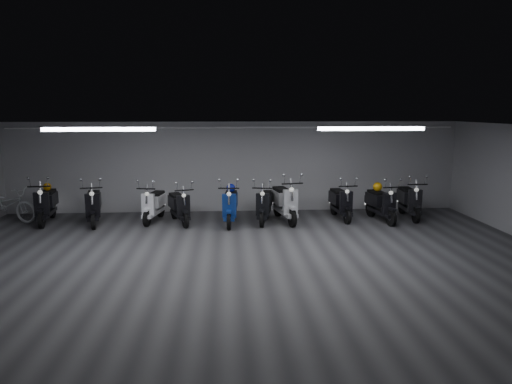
{
  "coord_description": "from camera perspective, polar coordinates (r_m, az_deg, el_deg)",
  "views": [
    {
      "loc": [
        -0.25,
        -9.2,
        3.16
      ],
      "look_at": [
        0.5,
        2.5,
        1.05
      ],
      "focal_mm": 32.18,
      "sensor_mm": 36.0,
      "label": 1
    }
  ],
  "objects": [
    {
      "name": "helmet_2",
      "position": [
        12.96,
        -3.15,
        0.51
      ],
      "size": [
        0.25,
        0.25,
        0.25
      ],
      "primitive_type": "sphere",
      "color": "#0D1A98",
      "rests_on": "scooter_4"
    },
    {
      "name": "scooter_6",
      "position": [
        13.05,
        3.58,
        -0.49
      ],
      "size": [
        1.04,
        2.09,
        1.49
      ],
      "primitive_type": null,
      "rotation": [
        0.0,
        0.0,
        0.19
      ],
      "color": "silver",
      "rests_on": "floor"
    },
    {
      "name": "front_wall",
      "position": [
        4.56,
        -0.27,
        -12.5
      ],
      "size": [
        14.0,
        0.01,
        2.8
      ],
      "primitive_type": "cube",
      "color": "#9D9D9F",
      "rests_on": "ground"
    },
    {
      "name": "scooter_5",
      "position": [
        12.96,
        1.05,
        -0.88
      ],
      "size": [
        0.93,
        1.88,
        1.34
      ],
      "primitive_type": null,
      "rotation": [
        0.0,
        0.0,
        -0.19
      ],
      "color": "black",
      "rests_on": "floor"
    },
    {
      "name": "bicycle",
      "position": [
        14.82,
        -28.56,
        -0.96
      ],
      "size": [
        2.0,
        1.22,
        1.22
      ],
      "primitive_type": "imported",
      "rotation": [
        0.0,
        0.0,
        1.25
      ],
      "color": "silver",
      "rests_on": "floor"
    },
    {
      "name": "helmet_0",
      "position": [
        13.71,
        14.87,
        0.64
      ],
      "size": [
        0.26,
        0.26,
        0.26
      ],
      "primitive_type": "sphere",
      "color": "#EEA00E",
      "rests_on": "scooter_8"
    },
    {
      "name": "scooter_7",
      "position": [
        13.52,
        10.51,
        -0.6
      ],
      "size": [
        0.74,
        1.83,
        1.33
      ],
      "primitive_type": null,
      "rotation": [
        0.0,
        0.0,
        0.08
      ],
      "color": "black",
      "rests_on": "floor"
    },
    {
      "name": "fluor_strip_right",
      "position": [
        10.72,
        14.1,
        7.65
      ],
      "size": [
        2.4,
        0.18,
        0.08
      ],
      "primitive_type": "cube",
      "color": "white",
      "rests_on": "ceiling"
    },
    {
      "name": "scooter_8",
      "position": [
        13.54,
        15.31,
        -0.76
      ],
      "size": [
        0.88,
        1.88,
        1.34
      ],
      "primitive_type": null,
      "rotation": [
        0.0,
        0.0,
        0.16
      ],
      "color": "black",
      "rests_on": "floor"
    },
    {
      "name": "fluor_strip_left",
      "position": [
        10.58,
        -18.92,
        7.38
      ],
      "size": [
        2.4,
        0.18,
        0.08
      ],
      "primitive_type": "cube",
      "color": "white",
      "rests_on": "ceiling"
    },
    {
      "name": "back_wall",
      "position": [
        14.32,
        -2.66,
        3.13
      ],
      "size": [
        14.0,
        0.01,
        2.8
      ],
      "primitive_type": "cube",
      "color": "#9D9D9F",
      "rests_on": "ground"
    },
    {
      "name": "floor",
      "position": [
        9.74,
        -2.04,
        -8.78
      ],
      "size": [
        14.0,
        10.0,
        0.01
      ],
      "primitive_type": "cube",
      "color": "#38383A",
      "rests_on": "ground"
    },
    {
      "name": "scooter_0",
      "position": [
        14.15,
        -24.67,
        -0.71
      ],
      "size": [
        0.9,
        1.98,
        1.42
      ],
      "primitive_type": null,
      "rotation": [
        0.0,
        0.0,
        0.14
      ],
      "color": "black",
      "rests_on": "floor"
    },
    {
      "name": "conduit",
      "position": [
        14.14,
        -2.7,
        8.0
      ],
      "size": [
        13.6,
        0.05,
        0.05
      ],
      "primitive_type": "cylinder",
      "rotation": [
        0.0,
        1.57,
        0.0
      ],
      "color": "white",
      "rests_on": "back_wall"
    },
    {
      "name": "scooter_9",
      "position": [
        14.17,
        18.56,
        -0.39
      ],
      "size": [
        0.73,
        1.88,
        1.38
      ],
      "primitive_type": null,
      "rotation": [
        0.0,
        0.0,
        -0.06
      ],
      "color": "black",
      "rests_on": "floor"
    },
    {
      "name": "scooter_1",
      "position": [
        13.5,
        -19.56,
        -0.9
      ],
      "size": [
        1.02,
        1.97,
        1.4
      ],
      "primitive_type": null,
      "rotation": [
        0.0,
        0.0,
        0.22
      ],
      "color": "black",
      "rests_on": "floor"
    },
    {
      "name": "helmet_1",
      "position": [
        14.36,
        -24.53,
        0.6
      ],
      "size": [
        0.23,
        0.23,
        0.23
      ],
      "primitive_type": "sphere",
      "color": "#BC760B",
      "rests_on": "scooter_0"
    },
    {
      "name": "scooter_2",
      "position": [
        13.37,
        -12.63,
        -0.87
      ],
      "size": [
        0.9,
        1.82,
        1.3
      ],
      "primitive_type": null,
      "rotation": [
        0.0,
        0.0,
        -0.19
      ],
      "color": "white",
      "rests_on": "floor"
    },
    {
      "name": "ceiling",
      "position": [
        9.21,
        -2.15,
        7.98
      ],
      "size": [
        14.0,
        10.0,
        0.01
      ],
      "primitive_type": "cube",
      "color": "gray",
      "rests_on": "ground"
    },
    {
      "name": "scooter_4",
      "position": [
        12.76,
        -3.21,
        -0.96
      ],
      "size": [
        0.76,
        1.9,
        1.39
      ],
      "primitive_type": null,
      "rotation": [
        0.0,
        0.0,
        -0.07
      ],
      "color": "navy",
      "rests_on": "floor"
    },
    {
      "name": "scooter_3",
      "position": [
        13.0,
        -9.54,
        -1.11
      ],
      "size": [
        1.16,
        1.82,
        1.29
      ],
      "primitive_type": null,
      "rotation": [
        0.0,
        0.0,
        0.37
      ],
      "color": "black",
      "rests_on": "floor"
    }
  ]
}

